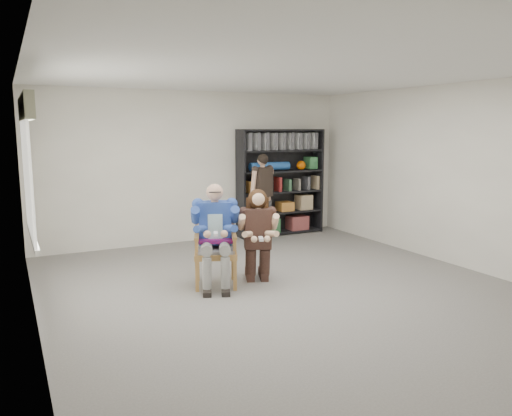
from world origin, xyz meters
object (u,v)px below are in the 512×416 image
standing_man (262,199)px  seated_man (215,235)px  armchair (215,247)px  kneeling_woman (258,237)px  bookshelf (281,182)px

standing_man → seated_man: bearing=-150.4°
armchair → standing_man: (1.77, 2.04, 0.29)m
seated_man → kneeling_woman: size_ratio=1.09×
seated_man → kneeling_woman: bearing=9.4°
kneeling_woman → bookshelf: 3.27m
armchair → bookshelf: bearing=67.2°
armchair → standing_man: standing_man is taller
seated_man → standing_man: size_ratio=0.85×
standing_man → bookshelf: bearing=17.2°
bookshelf → kneeling_woman: bearing=-125.0°
seated_man → kneeling_woman: (0.58, -0.12, -0.06)m
kneeling_woman → seated_man: bearing=-170.6°
bookshelf → standing_man: 0.86m
seated_man → bookshelf: size_ratio=0.67×
armchair → seated_man: 0.16m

